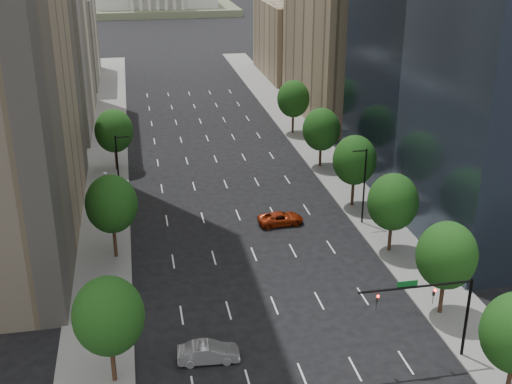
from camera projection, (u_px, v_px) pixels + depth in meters
sidewalk_left at (103, 225)px, 74.24m from camera, size 6.00×200.00×0.15m
sidewalk_right at (364, 204)px, 79.64m from camera, size 6.00×200.00×0.15m
midrise_cream_left at (39, 19)px, 104.95m from camera, size 14.00×30.00×35.00m
filler_left at (62, 39)px, 138.15m from camera, size 14.00×26.00×18.00m
parking_tan_right at (343, 29)px, 111.90m from camera, size 14.00×30.00×30.00m
filler_right at (295, 39)px, 144.52m from camera, size 14.00×26.00×16.00m
tree_right_1 at (447, 255)px, 55.43m from camera, size 5.20×5.20×8.75m
tree_right_2 at (393, 202)px, 66.38m from camera, size 5.20×5.20×8.61m
tree_right_3 at (355, 160)px, 77.16m from camera, size 5.20×5.20×8.89m
tree_right_4 at (321, 129)px, 90.03m from camera, size 5.20×5.20×8.46m
tree_right_5 at (293, 99)px, 104.44m from camera, size 5.20×5.20×8.75m
tree_left_0 at (108, 316)px, 46.92m from camera, size 5.20×5.20×8.75m
tree_left_1 at (112, 204)px, 64.99m from camera, size 5.20×5.20×8.97m
tree_left_2 at (114, 131)px, 88.69m from camera, size 5.20×5.20×8.68m
streetlight_rn at (364, 184)px, 72.92m from camera, size 1.70×0.20×9.00m
streetlight_ln at (118, 169)px, 77.31m from camera, size 1.70×0.20×9.00m
traffic_signal at (439, 303)px, 49.60m from camera, size 9.12×0.40×7.38m
foothills at (178, 6)px, 586.98m from camera, size 720.00×413.00×263.00m
car_silver at (208, 352)px, 51.08m from camera, size 4.95×2.00×1.60m
car_red_far at (281, 218)px, 74.34m from camera, size 5.36×2.78×1.44m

